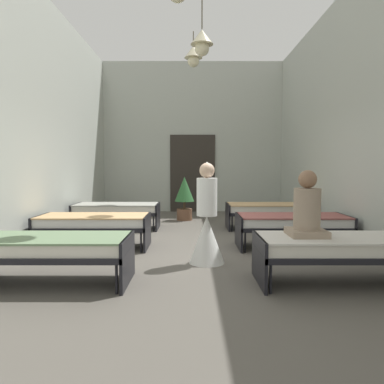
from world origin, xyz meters
name	(u,v)px	position (x,y,z in m)	size (l,w,h in m)	color
ground_plane	(192,250)	(0.00, 0.00, -0.05)	(6.15, 10.71, 0.10)	#59544C
room_shell	(192,121)	(0.00, 1.19, 2.34)	(5.95, 10.31, 4.65)	#B2B7AD
bed_left_row_0	(49,248)	(-1.73, -1.90, 0.44)	(1.90, 0.84, 0.57)	black
bed_right_row_0	(335,248)	(1.73, -1.90, 0.44)	(1.90, 0.84, 0.57)	black
bed_left_row_1	(93,223)	(-1.73, 0.00, 0.44)	(1.90, 0.84, 0.57)	black
bed_right_row_1	(291,223)	(1.73, 0.00, 0.44)	(1.90, 0.84, 0.57)	black
bed_left_row_2	(116,210)	(-1.73, 1.90, 0.44)	(1.90, 0.84, 0.57)	black
bed_right_row_2	(268,210)	(1.73, 1.90, 0.44)	(1.90, 0.84, 0.57)	black
nurse_near_aisle	(206,227)	(0.20, -0.97, 0.53)	(0.52, 0.52, 1.49)	white
patient_seated_primary	(306,212)	(1.38, -1.85, 0.87)	(0.44, 0.44, 0.80)	gray
potted_plant	(184,195)	(-0.22, 3.21, 0.67)	(0.51, 0.51, 1.15)	brown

